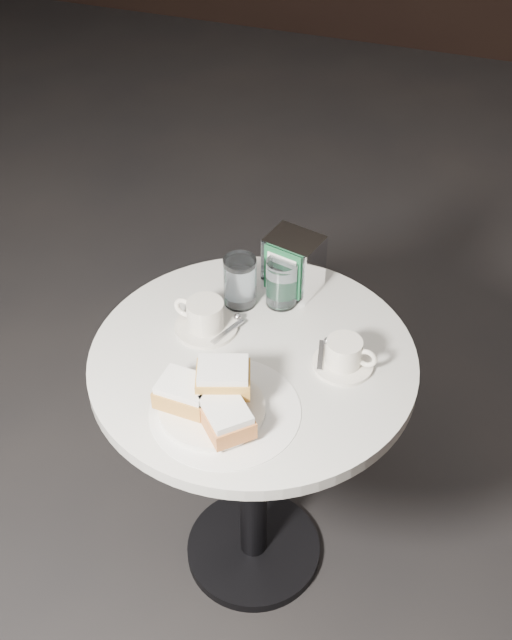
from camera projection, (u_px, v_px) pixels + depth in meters
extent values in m
plane|color=black|center=(254.00, 552.00, 2.19)|extent=(7.00, 7.00, 0.00)
cylinder|color=black|center=(254.00, 548.00, 2.18)|extent=(0.36, 0.36, 0.03)
cylinder|color=black|center=(253.00, 468.00, 1.95)|extent=(0.07, 0.07, 0.70)
cylinder|color=white|center=(253.00, 361.00, 1.71)|extent=(0.70, 0.70, 0.03)
cylinder|color=white|center=(225.00, 411.00, 1.58)|extent=(0.39, 0.39, 0.00)
cylinder|color=white|center=(212.00, 409.00, 1.58)|extent=(0.27, 0.27, 0.02)
cube|color=#C0863B|center=(185.00, 394.00, 1.57)|extent=(0.11, 0.09, 0.04)
cube|color=white|center=(184.00, 385.00, 1.55)|extent=(0.10, 0.08, 0.02)
cube|color=#C9793D|center=(226.00, 419.00, 1.52)|extent=(0.13, 0.13, 0.04)
cube|color=white|center=(226.00, 410.00, 1.50)|extent=(0.12, 0.12, 0.02)
cube|color=gold|center=(223.00, 380.00, 1.55)|extent=(0.13, 0.11, 0.04)
cube|color=white|center=(223.00, 370.00, 1.53)|extent=(0.12, 0.10, 0.02)
cylinder|color=beige|center=(206.00, 327.00, 1.76)|extent=(0.16, 0.16, 0.01)
cylinder|color=silver|center=(205.00, 314.00, 1.74)|extent=(0.09, 0.09, 0.06)
cylinder|color=#987453|center=(205.00, 305.00, 1.72)|extent=(0.08, 0.08, 0.00)
torus|color=white|center=(184.00, 308.00, 1.75)|extent=(0.05, 0.02, 0.05)
cube|color=#B4B4B9|center=(228.00, 331.00, 1.74)|extent=(0.05, 0.09, 0.00)
sphere|color=#B8B8BD|center=(238.00, 317.00, 1.77)|extent=(0.02, 0.02, 0.02)
cylinder|color=white|center=(343.00, 364.00, 1.68)|extent=(0.14, 0.14, 0.01)
cylinder|color=white|center=(344.00, 352.00, 1.65)|extent=(0.08, 0.08, 0.06)
cylinder|color=#92644F|center=(345.00, 344.00, 1.64)|extent=(0.07, 0.07, 0.00)
torus|color=white|center=(366.00, 358.00, 1.64)|extent=(0.05, 0.01, 0.05)
cube|color=silver|center=(321.00, 355.00, 1.68)|extent=(0.03, 0.09, 0.00)
sphere|color=#BCBCC1|center=(327.00, 341.00, 1.71)|extent=(0.02, 0.02, 0.02)
cylinder|color=silver|center=(240.00, 281.00, 1.79)|extent=(0.10, 0.10, 0.12)
cylinder|color=white|center=(240.00, 283.00, 1.80)|extent=(0.09, 0.09, 0.10)
cylinder|color=white|center=(282.00, 282.00, 1.79)|extent=(0.09, 0.09, 0.12)
cylinder|color=white|center=(282.00, 284.00, 1.80)|extent=(0.08, 0.08, 0.10)
cube|color=silver|center=(294.00, 263.00, 1.83)|extent=(0.14, 0.12, 0.14)
cube|color=#1A5C36|center=(282.00, 273.00, 1.79)|extent=(0.09, 0.03, 0.12)
cube|color=white|center=(282.00, 266.00, 1.78)|extent=(0.07, 0.02, 0.05)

